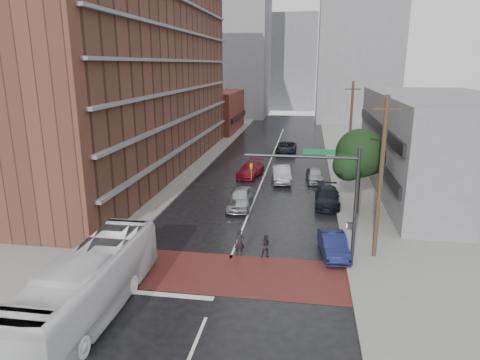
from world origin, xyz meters
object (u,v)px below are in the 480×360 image
(car_travel_a, at_px, (240,198))
(car_parked_mid, at_px, (327,197))
(suv_travel, at_px, (286,148))
(car_parked_near, at_px, (333,245))
(car_parked_far, at_px, (315,175))
(transit_bus, at_px, (89,285))
(car_travel_c, at_px, (251,170))
(pedestrian_a, at_px, (239,243))
(car_travel_b, at_px, (281,174))
(pedestrian_b, at_px, (266,246))

(car_travel_a, height_order, car_parked_mid, car_travel_a)
(suv_travel, bearing_deg, car_parked_near, -79.89)
(suv_travel, relative_size, car_parked_mid, 1.08)
(suv_travel, distance_m, car_parked_far, 14.57)
(transit_bus, relative_size, car_parked_near, 2.69)
(car_travel_c, bearing_deg, transit_bus, -88.75)
(transit_bus, bearing_deg, pedestrian_a, 51.55)
(car_travel_c, bearing_deg, car_parked_mid, -38.55)
(transit_bus, xyz_separation_m, car_parked_near, (11.80, 8.60, -0.89))
(pedestrian_a, relative_size, car_travel_b, 0.35)
(car_travel_a, height_order, car_travel_c, car_travel_a)
(pedestrian_a, height_order, suv_travel, pedestrian_a)
(pedestrian_b, relative_size, car_parked_far, 0.36)
(pedestrian_a, bearing_deg, car_parked_mid, 47.39)
(car_travel_b, bearing_deg, car_parked_far, 1.75)
(pedestrian_b, bearing_deg, pedestrian_a, 171.45)
(car_travel_a, height_order, car_parked_near, car_travel_a)
(car_travel_b, xyz_separation_m, car_parked_mid, (4.35, -6.95, -0.09))
(car_parked_mid, bearing_deg, pedestrian_a, -116.69)
(car_travel_b, xyz_separation_m, suv_travel, (-0.26, 14.68, -0.07))
(pedestrian_b, xyz_separation_m, car_travel_c, (-3.63, 19.69, -0.01))
(pedestrian_a, relative_size, pedestrian_b, 1.18)
(pedestrian_b, height_order, car_parked_far, pedestrian_b)
(car_travel_c, xyz_separation_m, car_parked_mid, (7.74, -8.68, 0.00))
(pedestrian_a, relative_size, car_travel_a, 0.36)
(transit_bus, distance_m, car_parked_near, 14.63)
(car_parked_near, xyz_separation_m, car_parked_mid, (0.00, 10.01, 0.04))
(transit_bus, relative_size, car_parked_mid, 2.25)
(suv_travel, bearing_deg, car_parked_far, -73.65)
(car_travel_c, xyz_separation_m, car_parked_far, (6.79, -1.16, -0.02))
(pedestrian_a, height_order, car_parked_mid, pedestrian_a)
(pedestrian_a, relative_size, car_parked_near, 0.41)
(car_parked_mid, bearing_deg, car_travel_c, 132.84)
(car_parked_far, bearing_deg, pedestrian_a, -109.09)
(suv_travel, height_order, car_parked_mid, suv_travel)
(transit_bus, bearing_deg, car_travel_b, 73.56)
(pedestrian_a, distance_m, car_travel_b, 18.02)
(car_travel_c, bearing_deg, car_travel_b, -17.29)
(transit_bus, distance_m, car_travel_b, 26.64)
(pedestrian_b, height_order, car_travel_c, pedestrian_b)
(car_parked_near, bearing_deg, suv_travel, 91.33)
(pedestrian_b, distance_m, car_parked_near, 4.23)
(transit_bus, xyz_separation_m, pedestrian_b, (7.69, 7.60, -0.84))
(car_travel_c, distance_m, car_parked_mid, 11.63)
(suv_travel, height_order, car_parked_far, suv_travel)
(car_travel_c, height_order, car_parked_near, car_travel_c)
(pedestrian_b, distance_m, suv_travel, 32.64)
(car_travel_a, distance_m, car_parked_near, 10.97)
(transit_bus, relative_size, car_travel_b, 2.26)
(car_travel_a, distance_m, car_travel_c, 10.48)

